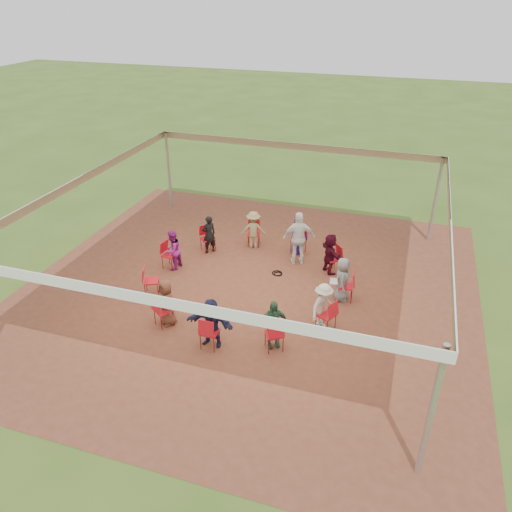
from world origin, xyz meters
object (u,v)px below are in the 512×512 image
(chair_4, at_px, (208,239))
(chair_7, at_px, (163,310))
(chair_5, at_px, (170,255))
(person_seated_9, at_px, (323,306))
(laptop, at_px, (336,280))
(chair_10, at_px, (326,315))
(chair_3, at_px, (254,234))
(chair_9, at_px, (274,334))
(person_seated_2, at_px, (297,236))
(person_seated_3, at_px, (253,230))
(chair_1, at_px, (333,259))
(person_seated_4, at_px, (209,234))
(person_seated_7, at_px, (211,322))
(cable_coil, at_px, (277,273))
(person_seated_8, at_px, (273,324))
(chair_8, at_px, (210,332))
(person_seated_0, at_px, (342,279))
(standing_person, at_px, (299,238))
(person_seated_5, at_px, (173,250))
(chair_0, at_px, (346,286))
(chair_2, at_px, (299,241))
(person_seated_6, at_px, (167,302))
(chair_6, at_px, (151,281))

(chair_4, relative_size, chair_7, 1.00)
(chair_5, height_order, person_seated_9, person_seated_9)
(chair_7, height_order, laptop, chair_7)
(chair_4, xyz_separation_m, chair_10, (4.62, -3.10, 0.00))
(chair_3, distance_m, chair_9, 5.56)
(person_seated_2, height_order, person_seated_3, same)
(chair_1, bearing_deg, chair_10, 147.27)
(person_seated_2, relative_size, person_seated_4, 1.00)
(person_seated_7, bearing_deg, cable_coil, 81.79)
(person_seated_3, xyz_separation_m, person_seated_8, (2.11, -4.89, 0.00))
(chair_8, height_order, person_seated_3, person_seated_3)
(chair_3, distance_m, person_seated_0, 4.16)
(cable_coil, bearing_deg, standing_person, 63.85)
(chair_7, distance_m, person_seated_5, 2.98)
(chair_0, height_order, chair_2, same)
(person_seated_6, height_order, person_seated_8, same)
(person_seated_4, height_order, person_seated_5, same)
(chair_6, relative_size, person_seated_0, 0.69)
(person_seated_5, bearing_deg, chair_6, 12.11)
(chair_10, xyz_separation_m, person_seated_9, (-0.11, 0.05, 0.21))
(chair_10, xyz_separation_m, standing_person, (-1.52, 3.22, 0.44))
(person_seated_0, bearing_deg, person_seated_6, 114.55)
(chair_9, relative_size, standing_person, 0.51)
(chair_6, distance_m, person_seated_8, 4.16)
(chair_8, xyz_separation_m, chair_10, (2.59, 1.59, 0.00))
(chair_8, height_order, person_seated_4, person_seated_4)
(chair_3, relative_size, person_seated_0, 0.69)
(person_seated_0, relative_size, person_seated_6, 1.00)
(person_seated_2, xyz_separation_m, person_seated_9, (1.61, -3.73, 0.00))
(chair_2, xyz_separation_m, person_seated_6, (-2.35, -4.91, 0.21))
(chair_9, xyz_separation_m, person_seated_5, (-4.12, 2.83, 0.21))
(chair_5, bearing_deg, chair_4, 163.64)
(person_seated_2, height_order, person_seated_5, same)
(chair_6, height_order, person_seated_5, person_seated_5)
(chair_1, bearing_deg, chair_4, 49.09)
(chair_8, distance_m, standing_person, 4.94)
(chair_10, xyz_separation_m, person_seated_5, (-5.19, 1.66, 0.21))
(chair_8, relative_size, chair_9, 1.00)
(chair_3, xyz_separation_m, chair_6, (-1.84, -3.83, 0.00))
(chair_6, bearing_deg, laptop, 82.25)
(chair_1, distance_m, laptop, 1.54)
(chair_1, xyz_separation_m, chair_2, (-1.31, 0.88, 0.00))
(chair_8, distance_m, person_seated_6, 1.57)
(person_seated_0, bearing_deg, person_seated_8, 147.27)
(person_seated_6, relative_size, person_seated_9, 1.00)
(chair_5, xyz_separation_m, chair_10, (5.30, -1.68, 0.00))
(chair_10, distance_m, person_seated_6, 4.16)
(chair_4, height_order, chair_10, same)
(person_seated_6, bearing_deg, person_seated_4, 130.91)
(person_seated_2, relative_size, laptop, 3.47)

